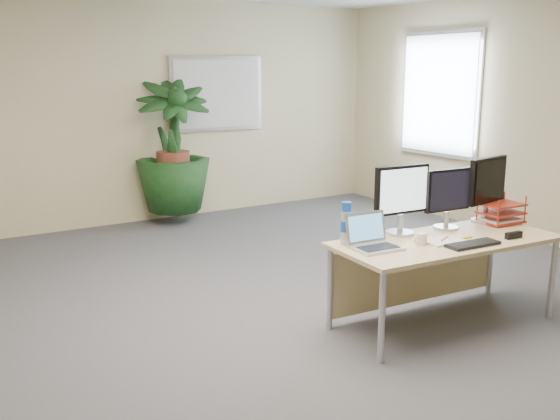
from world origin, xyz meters
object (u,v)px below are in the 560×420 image
desk (437,254)px  monitor_left (402,195)px  floor_plant (173,162)px  laptop (372,239)px  monitor_right (448,195)px

desk → monitor_left: (-0.19, 0.20, 0.43)m
floor_plant → laptop: (-0.15, -3.89, -0.04)m
monitor_right → laptop: (-0.83, -0.10, -0.21)m
monitor_left → floor_plant: bearing=94.0°
desk → floor_plant: size_ratio=1.16×
desk → laptop: bearing=177.0°
desk → monitor_left: bearing=134.6°
laptop → desk: bearing=-3.0°
floor_plant → monitor_right: floor_plant is taller
floor_plant → laptop: size_ratio=4.39×
desk → monitor_right: bearing=30.1°
floor_plant → desk: bearing=-83.4°
desk → monitor_right: 0.48m
monitor_right → laptop: 0.86m
desk → monitor_left: monitor_left is taller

